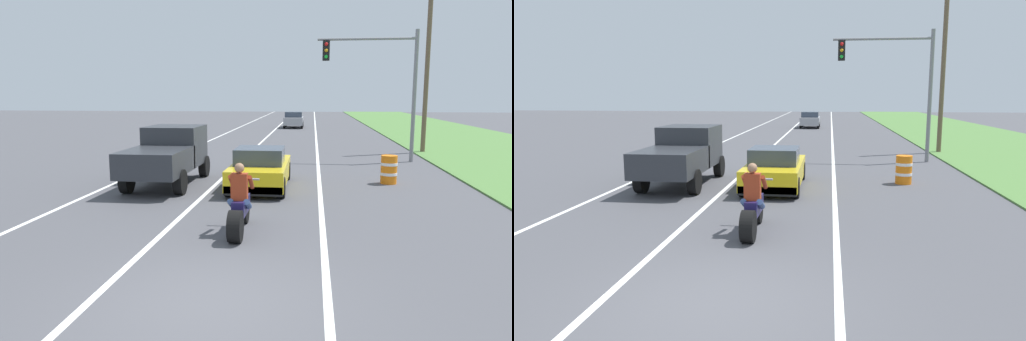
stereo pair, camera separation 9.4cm
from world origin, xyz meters
TOP-DOWN VIEW (x-y plane):
  - ground_plane at (0.00, 0.00)m, footprint 160.00×160.00m
  - lane_stripe_left_solid at (-5.40, 20.00)m, footprint 0.14×120.00m
  - lane_stripe_right_solid at (1.80, 20.00)m, footprint 0.14×120.00m
  - lane_stripe_centre_dashed at (-1.80, 20.00)m, footprint 0.14×120.00m
  - grass_verge_right at (11.92, 20.00)m, footprint 10.00×120.00m
  - motorcycle_with_rider at (-0.07, 3.59)m, footprint 0.70×2.21m
  - sports_car_yellow at (-0.19, 9.00)m, footprint 1.84×4.30m
  - pickup_truck_left_lane_dark_grey at (-3.44, 9.20)m, footprint 2.02×4.80m
  - traffic_light_mast_near at (4.73, 15.96)m, footprint 4.53×0.34m
  - utility_pole_roadside at (7.46, 19.67)m, footprint 0.24×0.24m
  - construction_barrel_nearest at (4.22, 10.26)m, footprint 0.58×0.58m
  - distant_car_far_ahead at (-0.25, 38.24)m, footprint 1.80×4.00m

SIDE VIEW (x-z plane):
  - ground_plane at x=0.00m, z-range 0.00..0.00m
  - lane_stripe_left_solid at x=-5.40m, z-range 0.00..0.01m
  - lane_stripe_right_solid at x=1.80m, z-range 0.00..0.01m
  - lane_stripe_centre_dashed at x=-1.80m, z-range 0.00..0.01m
  - grass_verge_right at x=11.92m, z-range 0.00..0.06m
  - construction_barrel_nearest at x=4.22m, z-range 0.00..1.00m
  - motorcycle_with_rider at x=-0.07m, z-range -0.22..1.40m
  - sports_car_yellow at x=-0.19m, z-range -0.05..1.31m
  - distant_car_far_ahead at x=-0.25m, z-range 0.02..1.52m
  - pickup_truck_left_lane_dark_grey at x=-3.44m, z-range 0.12..2.10m
  - traffic_light_mast_near at x=4.73m, z-range 0.99..6.99m
  - utility_pole_roadside at x=7.46m, z-range 0.00..8.89m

